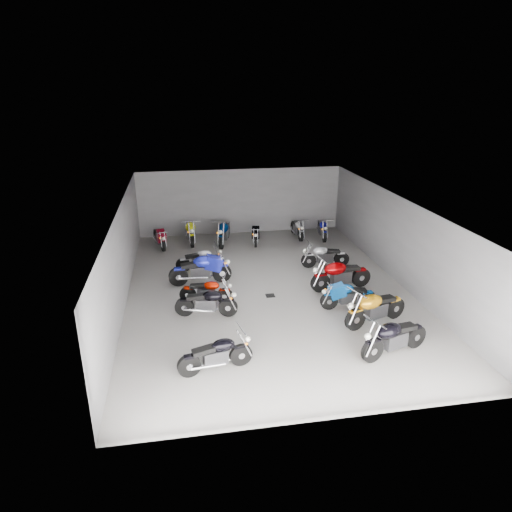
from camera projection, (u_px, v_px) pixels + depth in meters
The scene contains 22 objects.
ground at pixel (268, 290), 16.69m from camera, with size 14.00×14.00×0.00m, color gray.
wall_back at pixel (241, 201), 22.57m from camera, with size 10.00×0.10×3.20m, color slate.
wall_left at pixel (122, 257), 15.33m from camera, with size 0.10×14.00×3.20m, color slate.
wall_right at pixel (400, 241), 16.91m from camera, with size 0.10×14.00×3.20m, color slate.
ceiling at pixel (268, 204), 15.55m from camera, with size 10.00×14.00×0.04m, color black.
drain_grate at pixel (270, 296), 16.23m from camera, with size 0.32×0.32×0.01m, color black.
motorcycle_left_a at pixel (216, 354), 11.86m from camera, with size 2.01×0.57×0.89m.
motorcycle_left_c at pixel (207, 302), 14.66m from camera, with size 2.02×0.56×0.89m.
motorcycle_left_d at pixel (207, 291), 15.56m from camera, with size 1.82×0.61×0.82m.
motorcycle_left_e at pixel (201, 270), 17.02m from camera, with size 2.36×0.49×1.04m.
motorcycle_left_f at pixel (200, 259), 18.29m from camera, with size 1.92×0.43×0.84m.
motorcycle_right_a at pixel (394, 337), 12.53m from camera, with size 2.20×0.85×1.00m.
motorcycle_right_b at pixel (375, 308), 14.14m from camera, with size 2.25×0.89×1.02m.
motorcycle_right_c at pixel (348, 296), 15.18m from camera, with size 1.94×0.40×0.85m.
motorcycle_right_d at pixel (340, 275), 16.56m from camera, with size 2.36×0.56×1.04m.
motorcycle_right_f at pixel (325, 256), 18.62m from camera, with size 2.00×0.41×0.88m.
motorcycle_back_a at pixel (159, 237), 20.91m from camera, with size 0.62×1.94×0.86m.
motorcycle_back_b at pixel (190, 231), 21.49m from camera, with size 0.48×2.30×1.01m.
motorcycle_back_c at pixel (224, 232), 21.34m from camera, with size 0.77×2.31×1.04m.
motorcycle_back_d at pixel (256, 234), 21.46m from camera, with size 0.50×1.89×0.83m.
motorcycle_back_e at pixel (297, 228), 22.23m from camera, with size 0.38×1.92×0.85m.
motorcycle_back_f at pixel (322, 228), 22.13m from camera, with size 0.49×1.99×0.88m.
Camera 1 is at (-2.98, -14.87, 7.09)m, focal length 32.00 mm.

